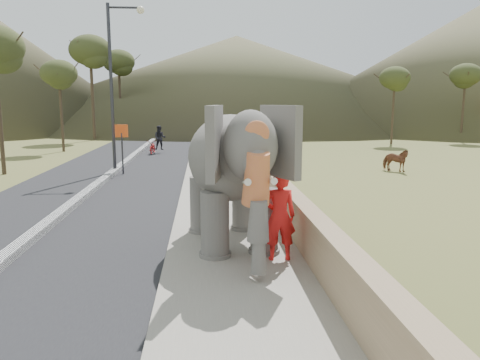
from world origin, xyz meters
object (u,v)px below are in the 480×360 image
Objects in this scene: motorcyclist at (156,143)px; cow at (395,160)px; lamppost at (117,72)px; elephant_and_man at (232,176)px.

cow is at bearing -35.40° from motorcyclist.
lamppost is 9.34m from motorcyclist.
elephant_and_man is at bearing -69.03° from lamppost.
motorcyclist is at bearing 83.88° from lamppost.
lamppost is at bearing -96.12° from motorcyclist.
motorcyclist is (-12.71, 9.03, 0.16)m from cow.
motorcyclist is (-3.82, 20.62, -1.02)m from elephant_and_man.
elephant_and_man is at bearing -79.52° from motorcyclist.
cow is at bearing 52.50° from elephant_and_man.
elephant_and_man reaches higher than cow.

